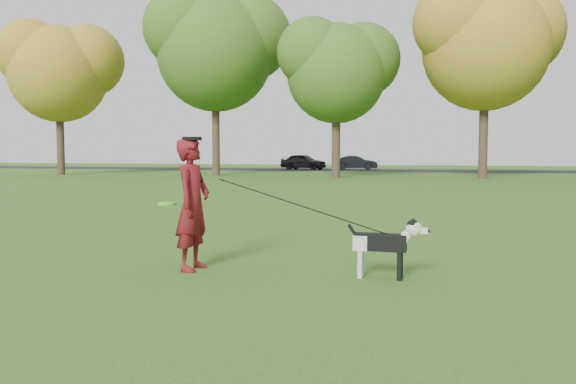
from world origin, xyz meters
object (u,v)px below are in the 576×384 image
(man, at_px, (193,204))
(car_mid, at_px, (356,163))
(car_left, at_px, (303,162))
(dog, at_px, (387,241))

(man, bearing_deg, car_mid, 6.08)
(man, xyz_separation_m, car_left, (-8.60, 39.91, -0.12))
(man, distance_m, dog, 2.34)
(car_mid, bearing_deg, man, 174.39)
(man, height_order, car_mid, man)
(man, xyz_separation_m, car_mid, (-4.17, 39.91, -0.20))
(dog, bearing_deg, car_left, 105.34)
(car_left, xyz_separation_m, car_mid, (4.44, 0.00, -0.08))
(man, height_order, car_left, man)
(dog, bearing_deg, car_mid, 99.25)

